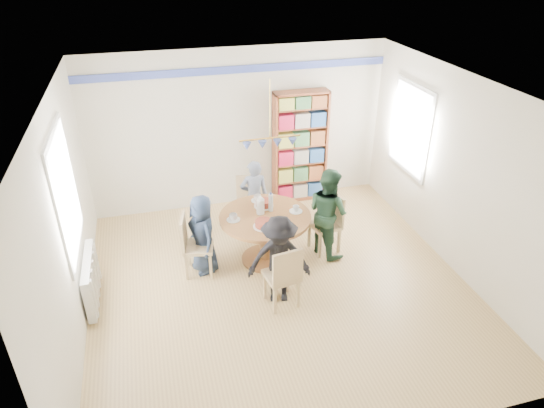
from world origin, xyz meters
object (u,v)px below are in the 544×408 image
object	(u,v)px
radiator	(91,280)
chair_far	(249,200)
chair_right	(329,220)
person_far	(254,197)
chair_left	(192,243)
dining_table	(265,227)
person_near	(279,260)
bookshelf	(300,148)
chair_near	(284,275)
person_left	(203,234)
person_right	(328,212)

from	to	relation	value
radiator	chair_far	size ratio (longest dim) A/B	1.16
radiator	chair_right	distance (m)	3.39
person_far	chair_far	bearing A→B (deg)	-64.05
chair_left	chair_far	xyz separation A→B (m)	(1.02, 1.03, -0.03)
radiator	person_far	distance (m)	2.70
radiator	person_far	world-z (taller)	person_far
dining_table	person_near	world-z (taller)	person_near
radiator	chair_right	xyz separation A→B (m)	(3.37, 0.36, 0.15)
dining_table	chair_left	distance (m)	1.04
chair_far	bookshelf	world-z (taller)	bookshelf
bookshelf	chair_left	bearing A→B (deg)	-140.17
chair_right	chair_near	size ratio (longest dim) A/B	1.01
person_left	chair_near	bearing A→B (deg)	23.49
chair_left	bookshelf	world-z (taller)	bookshelf
person_right	person_near	size ratio (longest dim) A/B	1.10
dining_table	chair_near	bearing A→B (deg)	-91.55
person_right	chair_near	bearing A→B (deg)	115.38
chair_right	person_right	xyz separation A→B (m)	(-0.06, -0.06, 0.18)
chair_left	person_near	bearing A→B (deg)	-40.74
person_left	bookshelf	bearing A→B (deg)	115.73
radiator	bookshelf	world-z (taller)	bookshelf
radiator	person_near	xyz separation A→B (m)	(2.33, -0.57, 0.27)
chair_near	person_near	size ratio (longest dim) A/B	0.73
chair_right	chair_far	bearing A→B (deg)	136.75
chair_right	person_near	bearing A→B (deg)	-138.11
chair_right	chair_far	xyz separation A→B (m)	(-1.01, 0.95, -0.03)
person_right	person_far	xyz separation A→B (m)	(-0.89, 0.87, -0.07)
chair_far	person_right	size ratio (longest dim) A/B	0.64
person_right	bookshelf	world-z (taller)	bookshelf
person_right	person_near	world-z (taller)	person_right
dining_table	chair_right	xyz separation A→B (m)	(0.99, 0.04, -0.06)
dining_table	person_far	size ratio (longest dim) A/B	1.07
chair_left	person_near	size ratio (longest dim) A/B	0.74
dining_table	bookshelf	world-z (taller)	bookshelf
radiator	dining_table	world-z (taller)	dining_table
chair_near	person_right	size ratio (longest dim) A/B	0.66
dining_table	person_left	size ratio (longest dim) A/B	1.11
chair_left	person_left	bearing A→B (deg)	15.52
person_near	bookshelf	size ratio (longest dim) A/B	0.63
person_left	bookshelf	world-z (taller)	bookshelf
person_far	person_near	bearing A→B (deg)	90.15
person_far	person_near	world-z (taller)	person_near
dining_table	person_near	bearing A→B (deg)	-93.06
radiator	person_near	bearing A→B (deg)	-13.83
chair_far	person_near	xyz separation A→B (m)	(-0.03, -1.89, 0.14)
dining_table	chair_right	world-z (taller)	chair_right
chair_right	chair_left	bearing A→B (deg)	-177.80
chair_right	person_far	size ratio (longest dim) A/B	0.75
radiator	chair_far	world-z (taller)	chair_far
chair_right	bookshelf	world-z (taller)	bookshelf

